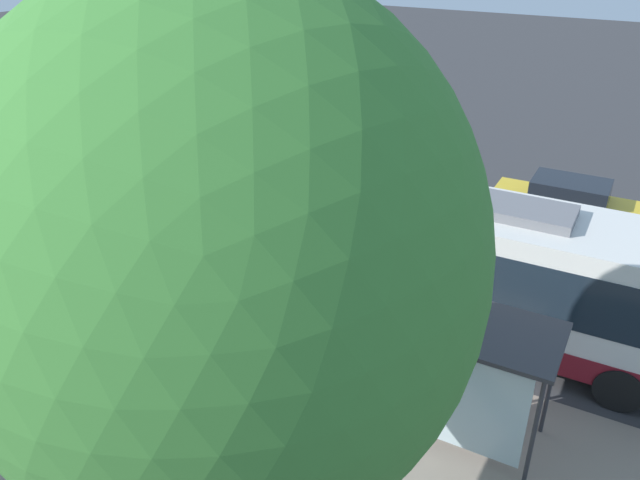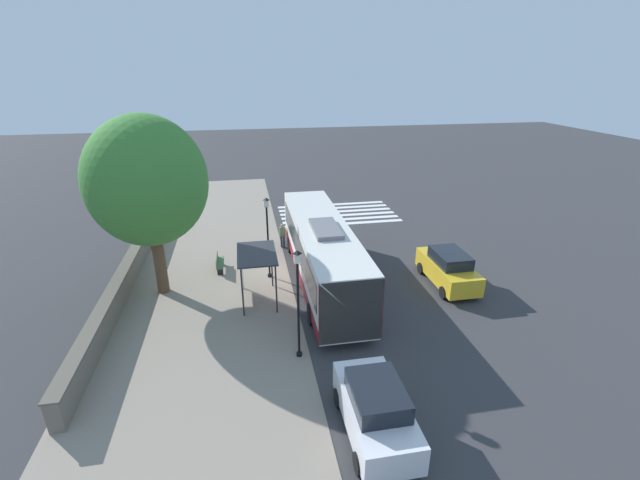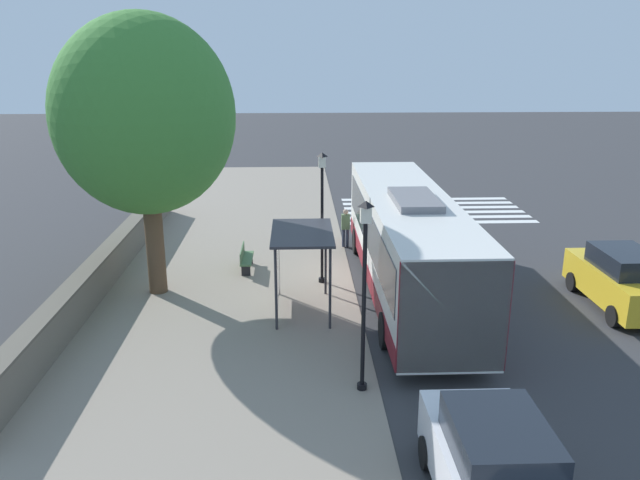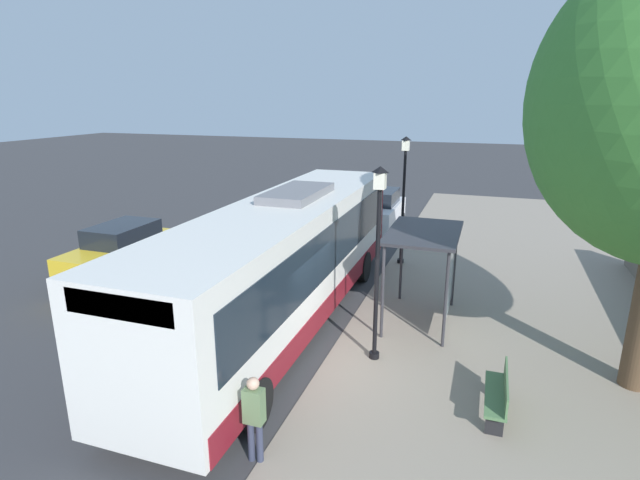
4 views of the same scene
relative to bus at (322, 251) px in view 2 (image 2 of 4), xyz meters
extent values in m
plane|color=#353538|center=(-1.65, 1.40, -1.85)|extent=(120.00, 120.00, 0.00)
cube|color=gray|center=(-6.15, 1.40, -1.84)|extent=(9.00, 44.00, 0.02)
cube|color=silver|center=(3.35, 8.81, -1.84)|extent=(9.00, 0.50, 0.01)
cube|color=silver|center=(3.35, 9.76, -1.84)|extent=(9.00, 0.50, 0.01)
cube|color=silver|center=(3.35, 10.71, -1.84)|extent=(9.00, 0.50, 0.01)
cube|color=silver|center=(3.35, 11.66, -1.84)|extent=(9.00, 0.50, 0.01)
cube|color=silver|center=(3.35, 12.61, -1.84)|extent=(9.00, 0.50, 0.01)
cube|color=silver|center=(3.35, 13.56, -1.84)|extent=(9.00, 0.50, 0.01)
cube|color=#6B6356|center=(-10.20, 1.40, -1.26)|extent=(0.50, 20.00, 1.16)
cube|color=#5B5449|center=(-10.20, 1.40, -0.64)|extent=(0.60, 20.00, 0.08)
cube|color=silver|center=(0.00, 0.02, 0.05)|extent=(2.57, 12.46, 2.89)
cube|color=black|center=(0.00, 0.02, 0.42)|extent=(2.61, 11.46, 1.27)
cube|color=maroon|center=(0.00, 0.02, -1.11)|extent=(2.61, 12.21, 0.58)
cube|color=maroon|center=(0.00, -6.18, 0.05)|extent=(2.61, 0.06, 2.77)
cube|color=black|center=(0.00, 6.21, 1.20)|extent=(1.93, 0.08, 0.40)
cube|color=slate|center=(0.00, -0.92, 1.60)|extent=(1.28, 2.74, 0.22)
cylinder|color=black|center=(-1.20, 4.38, -1.35)|extent=(0.30, 1.00, 1.00)
cylinder|color=black|center=(1.20, 4.38, -1.35)|extent=(0.30, 1.00, 1.00)
cylinder|color=black|center=(-1.20, -3.85, -1.35)|extent=(0.30, 1.00, 1.00)
cylinder|color=black|center=(1.20, -3.85, -1.35)|extent=(0.30, 1.00, 1.00)
cylinder|color=#2D2D33|center=(-2.66, -2.64, -0.60)|extent=(0.08, 0.08, 2.50)
cylinder|color=#2D2D33|center=(-2.66, 0.05, -0.60)|extent=(0.08, 0.08, 2.50)
cylinder|color=#2D2D33|center=(-4.21, -2.64, -0.60)|extent=(0.08, 0.08, 2.50)
cylinder|color=#2D2D33|center=(-4.21, 0.05, -0.60)|extent=(0.08, 0.08, 2.50)
cube|color=#2D2D33|center=(-3.44, -1.29, 0.69)|extent=(1.85, 2.99, 0.08)
cube|color=silver|center=(-4.19, -1.29, -0.47)|extent=(0.03, 2.42, 2.00)
cylinder|color=#2D3347|center=(-1.68, 5.20, -1.46)|extent=(0.12, 0.12, 0.77)
cylinder|color=#2D3347|center=(-1.52, 5.20, -1.46)|extent=(0.12, 0.12, 0.77)
cube|color=#59724C|center=(-1.60, 5.20, -0.77)|extent=(0.34, 0.22, 0.62)
sphere|color=tan|center=(-1.60, 5.20, -0.35)|extent=(0.21, 0.21, 0.21)
cube|color=#4C7247|center=(-5.44, 2.54, -1.40)|extent=(0.40, 1.64, 0.06)
cube|color=#4C7247|center=(-5.61, 2.54, -1.17)|extent=(0.04, 1.64, 0.40)
cube|color=black|center=(-5.44, 1.88, -1.62)|extent=(0.32, 0.06, 0.45)
cube|color=black|center=(-5.44, 3.20, -1.62)|extent=(0.32, 0.06, 0.45)
cylinder|color=black|center=(-2.08, -6.06, -1.77)|extent=(0.24, 0.24, 0.16)
cylinder|color=black|center=(-2.08, -6.06, 0.24)|extent=(0.10, 0.10, 4.17)
cube|color=silver|center=(-2.08, -6.06, 2.50)|extent=(0.24, 0.24, 0.35)
pyramid|color=black|center=(-2.08, -6.06, 2.75)|extent=(0.28, 0.28, 0.14)
cylinder|color=black|center=(-2.74, 1.16, -1.77)|extent=(0.24, 0.24, 0.16)
cylinder|color=black|center=(-2.74, 1.16, 0.20)|extent=(0.10, 0.10, 4.08)
cube|color=silver|center=(-2.74, 1.16, 2.41)|extent=(0.24, 0.24, 0.35)
pyramid|color=black|center=(-2.74, 1.16, 2.66)|extent=(0.28, 0.28, 0.14)
cylinder|color=brown|center=(-8.27, 0.48, 0.32)|extent=(0.60, 0.60, 4.32)
ellipsoid|color=#3D7F33|center=(-8.27, 0.48, 4.03)|extent=(5.62, 5.62, 6.19)
cube|color=silver|center=(-0.25, -10.32, -1.07)|extent=(1.84, 4.08, 1.01)
cube|color=black|center=(-0.25, -10.42, -0.25)|extent=(1.56, 2.12, 0.63)
cylinder|color=black|center=(-1.12, -8.99, -1.53)|extent=(0.22, 0.64, 0.64)
cylinder|color=black|center=(0.62, -8.99, -1.53)|extent=(0.22, 0.64, 0.64)
cylinder|color=black|center=(-1.12, -11.65, -1.53)|extent=(0.22, 0.64, 0.64)
cylinder|color=black|center=(0.62, -11.65, -1.53)|extent=(0.22, 0.64, 0.64)
cube|color=gold|center=(6.54, -1.36, -1.07)|extent=(1.80, 4.37, 1.00)
cube|color=black|center=(6.54, -1.47, -0.27)|extent=(1.53, 2.27, 0.62)
cylinder|color=black|center=(5.69, 0.06, -1.53)|extent=(0.22, 0.64, 0.64)
cylinder|color=black|center=(7.39, 0.06, -1.53)|extent=(0.22, 0.64, 0.64)
cylinder|color=black|center=(5.69, -2.78, -1.53)|extent=(0.22, 0.64, 0.64)
cylinder|color=black|center=(7.39, -2.78, -1.53)|extent=(0.22, 0.64, 0.64)
camera|label=1|loc=(-12.90, -3.24, 7.26)|focal=35.00mm
camera|label=2|loc=(-3.82, -20.20, 9.04)|focal=24.00mm
camera|label=3|loc=(-3.60, -19.26, 6.00)|focal=35.00mm
camera|label=4|loc=(-4.96, 11.62, 4.16)|focal=28.00mm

